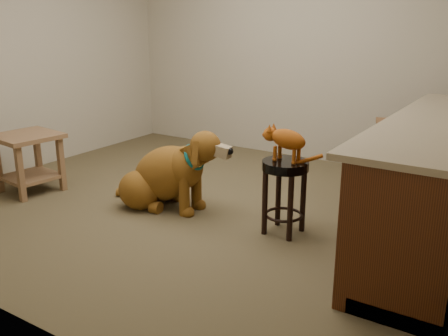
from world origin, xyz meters
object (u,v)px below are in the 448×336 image
Objects in this scene: wood_stool at (397,163)px; golden_retriever at (167,175)px; tabby_kitten at (285,140)px; padded_stool at (285,182)px; side_table at (28,154)px.

wood_stool is 2.05m from golden_retriever.
wood_stool is at bearing 63.69° from tabby_kitten.
padded_stool is 0.33m from tabby_kitten.
wood_stool is 3.44m from side_table.
padded_stool is 1.24m from wood_stool.
padded_stool is 0.47× the size of golden_retriever.
side_table is 1.26× the size of tabby_kitten.
wood_stool reaches higher than golden_retriever.
tabby_kitten reaches higher than wood_stool.
tabby_kitten is (2.49, 0.45, 0.38)m from side_table.
tabby_kitten is at bearing -117.68° from wood_stool.
golden_retriever is at bearing -177.00° from padded_stool.
padded_stool is 2.54m from side_table.
tabby_kitten is (-0.58, -1.10, 0.36)m from wood_stool.
wood_stool is at bearing 26.81° from side_table.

